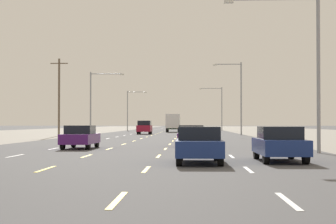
% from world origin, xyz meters
% --- Properties ---
extents(ground_plane, '(572.00, 572.00, 0.00)m').
position_xyz_m(ground_plane, '(0.00, 66.00, 0.00)').
color(ground_plane, '#4C4C4F').
extents(lane_markings, '(10.64, 227.60, 0.01)m').
position_xyz_m(lane_markings, '(0.00, 104.50, 0.01)').
color(lane_markings, white).
rests_on(lane_markings, ground).
extents(sedan_inner_right_nearest, '(1.80, 4.50, 1.46)m').
position_xyz_m(sedan_inner_right_nearest, '(3.62, 17.59, 0.76)').
color(sedan_inner_right_nearest, navy).
rests_on(sedan_inner_right_nearest, ground).
extents(sedan_far_right_near, '(1.80, 4.50, 1.46)m').
position_xyz_m(sedan_far_right_near, '(6.99, 18.67, 0.76)').
color(sedan_far_right_near, navy).
rests_on(sedan_far_right_near, ground).
extents(sedan_inner_left_mid, '(1.80, 4.50, 1.46)m').
position_xyz_m(sedan_inner_left_mid, '(-3.63, 29.83, 0.76)').
color(sedan_inner_left_mid, '#4C196B').
rests_on(sedan_inner_left_mid, ground).
extents(sedan_inner_right_midfar, '(1.80, 4.50, 1.46)m').
position_xyz_m(sedan_inner_right_midfar, '(3.34, 32.88, 0.76)').
color(sedan_inner_right_midfar, '#4C196B').
rests_on(sedan_inner_right_midfar, ground).
extents(suv_inner_left_far, '(1.98, 4.90, 1.98)m').
position_xyz_m(suv_inner_left_far, '(-3.37, 75.54, 1.03)').
color(suv_inner_left_far, maroon).
rests_on(suv_inner_left_far, ground).
extents(box_truck_center_turn_farther, '(2.40, 7.20, 3.23)m').
position_xyz_m(box_truck_center_turn_farther, '(0.25, 93.92, 1.84)').
color(box_truck_center_turn_farther, '#235B2D').
rests_on(box_truck_center_turn_farther, ground).
extents(streetlight_right_row_0, '(5.15, 0.26, 8.55)m').
position_xyz_m(streetlight_right_row_0, '(9.50, 25.19, 5.13)').
color(streetlight_right_row_0, gray).
rests_on(streetlight_right_row_0, ground).
extents(streetlight_left_row_1, '(4.65, 0.26, 8.54)m').
position_xyz_m(streetlight_left_row_1, '(-9.60, 68.97, 5.07)').
color(streetlight_left_row_1, gray).
rests_on(streetlight_left_row_1, ground).
extents(streetlight_right_row_1, '(3.88, 0.26, 9.77)m').
position_xyz_m(streetlight_right_row_1, '(9.77, 68.97, 5.63)').
color(streetlight_right_row_1, gray).
rests_on(streetlight_right_row_1, ground).
extents(streetlight_left_row_2, '(4.26, 0.26, 8.60)m').
position_xyz_m(streetlight_left_row_2, '(-9.67, 112.74, 5.06)').
color(streetlight_left_row_2, gray).
rests_on(streetlight_left_row_2, ground).
extents(streetlight_right_row_2, '(4.94, 0.26, 9.33)m').
position_xyz_m(streetlight_right_row_2, '(9.58, 112.74, 5.52)').
color(streetlight_right_row_2, gray).
rests_on(streetlight_right_row_2, ground).
extents(utility_pole_left_row_1, '(2.20, 0.26, 9.75)m').
position_xyz_m(utility_pole_left_row_1, '(-13.19, 63.71, 5.07)').
color(utility_pole_left_row_1, brown).
rests_on(utility_pole_left_row_1, ground).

